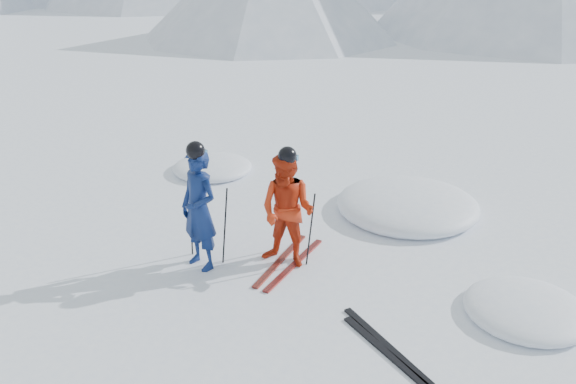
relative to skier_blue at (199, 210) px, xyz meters
The scene contains 12 objects.
ground 3.04m from the skier_blue, ahead, with size 160.00×160.00×0.00m, color white.
skier_blue is the anchor object (origin of this frame).
skier_red 1.25m from the skier_blue, 35.50° to the left, with size 0.83×0.64×1.70m, color red.
pole_blue_left 0.45m from the skier_blue, 153.43° to the left, with size 0.02×0.02×1.20m, color black.
pole_blue_right 0.46m from the skier_blue, 45.00° to the left, with size 0.02×0.02×1.20m, color black.
pole_red_left 1.25m from the skier_blue, 53.73° to the left, with size 0.02×0.02×1.13m, color black.
pole_red_right 1.61m from the skier_blue, 33.61° to the left, with size 0.02×0.02×1.13m, color black.
ski_worn_left 1.45m from the skier_blue, 38.97° to the left, with size 0.09×1.70×0.03m, color black.
ski_worn_right 1.61m from the skier_blue, 32.53° to the left, with size 0.09×1.70×0.03m, color black.
ski_loose_a 3.21m from the skier_blue, ahead, with size 0.09×1.70×0.03m, color black.
ski_loose_b 3.32m from the skier_blue, ahead, with size 0.09×1.70×0.03m, color black.
snow_lumps 3.44m from the skier_blue, 63.96° to the left, with size 8.19×4.16×0.54m.
Camera 1 is at (2.35, -6.21, 4.47)m, focal length 38.00 mm.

